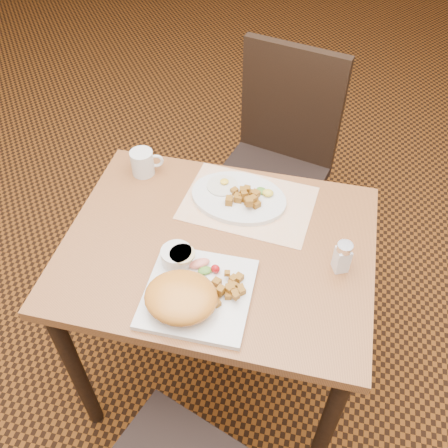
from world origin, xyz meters
The scene contains 15 objects.
ground centered at (0.00, 0.00, 0.00)m, with size 8.00×8.00×0.00m, color black.
table centered at (0.00, 0.00, 0.64)m, with size 0.90×0.70×0.75m.
chair_far centered at (0.08, 0.71, 0.54)m, with size 0.51×0.52×0.97m.
placemat centered at (0.05, 0.19, 0.75)m, with size 0.40×0.28×0.00m, color white.
plate_square centered at (-0.01, -0.19, 0.76)m, with size 0.28×0.28×0.02m, color silver.
plate_oval centered at (0.02, 0.19, 0.76)m, with size 0.30×0.23×0.02m, color silver, non-canonical shape.
hollandaise_mound centered at (-0.04, -0.24, 0.80)m, with size 0.19×0.17×0.07m.
ramekin centered at (-0.09, -0.10, 0.79)m, with size 0.10×0.09×0.05m.
garnish_sq centered at (-0.01, -0.11, 0.78)m, with size 0.10×0.07×0.03m.
fried_egg centered at (-0.04, 0.23, 0.77)m, with size 0.10×0.10×0.02m.
garnish_ov centered at (0.10, 0.22, 0.78)m, with size 0.06×0.05×0.02m.
salt_shaker centered at (0.35, -0.01, 0.80)m, with size 0.06×0.06×0.10m.
coffee_mug centered at (-0.32, 0.25, 0.79)m, with size 0.11×0.08×0.09m.
home_fries_sq centered at (0.07, -0.17, 0.78)m, with size 0.10×0.12×0.04m.
home_fries_ov centered at (0.04, 0.18, 0.78)m, with size 0.11×0.09×0.04m.
Camera 1 is at (0.24, -0.93, 1.85)m, focal length 40.00 mm.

